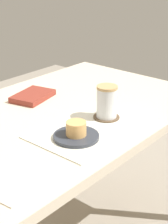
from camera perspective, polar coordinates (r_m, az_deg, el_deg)
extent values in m
cylinder|color=beige|center=(2.22, 0.25, -2.12)|extent=(0.05, 0.05, 0.67)
cube|color=beige|center=(1.50, -3.74, -0.51)|extent=(1.23, 0.78, 0.04)
cylinder|color=#D1B27F|center=(2.22, -6.97, -5.74)|extent=(0.04, 0.04, 0.43)
cube|color=silver|center=(1.35, 1.30, -2.31)|extent=(0.45, 0.28, 0.00)
cylinder|color=#333842|center=(1.27, -1.19, -3.74)|extent=(0.16, 0.16, 0.01)
cylinder|color=#E0A860|center=(1.25, -1.20, -2.52)|extent=(0.07, 0.07, 0.05)
cylinder|color=brown|center=(1.42, 3.43, -0.77)|extent=(0.10, 0.10, 0.00)
cylinder|color=white|center=(1.40, 3.49, 1.42)|extent=(0.08, 0.08, 0.11)
cylinder|color=tan|center=(1.38, 3.55, 3.78)|extent=(0.08, 0.08, 0.01)
torus|color=white|center=(1.43, 4.47, 1.96)|extent=(0.06, 0.01, 0.06)
cube|color=silver|center=(1.06, -11.12, -10.74)|extent=(0.17, 0.17, 0.00)
cube|color=maroon|center=(1.62, -7.80, 2.43)|extent=(0.20, 0.16, 0.02)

